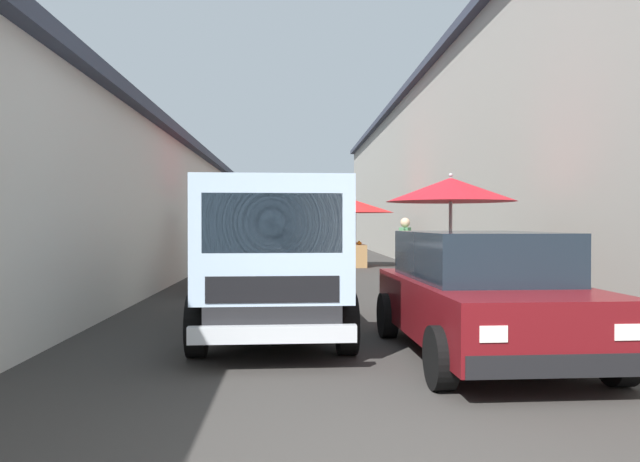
{
  "coord_description": "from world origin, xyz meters",
  "views": [
    {
      "loc": [
        -3.63,
        0.69,
        1.56
      ],
      "look_at": [
        10.82,
        0.05,
        1.37
      ],
      "focal_mm": 34.64,
      "sensor_mm": 36.0,
      "label": 1
    }
  ],
  "objects_px": {
    "fruit_stall_mid_lane": "(356,212)",
    "fruit_stall_near_right": "(449,212)",
    "fruit_stall_near_left": "(251,209)",
    "delivery_truck": "(272,263)",
    "parked_scooter": "(206,273)",
    "hatchback_car": "(481,293)",
    "vendor_in_shade": "(405,248)",
    "vendor_by_crates": "(258,242)"
  },
  "relations": [
    {
      "from": "fruit_stall_mid_lane",
      "to": "delivery_truck",
      "type": "height_order",
      "value": "fruit_stall_mid_lane"
    },
    {
      "from": "vendor_by_crates",
      "to": "fruit_stall_near_right",
      "type": "bearing_deg",
      "value": -162.17
    },
    {
      "from": "fruit_stall_mid_lane",
      "to": "fruit_stall_near_right",
      "type": "height_order",
      "value": "fruit_stall_mid_lane"
    },
    {
      "from": "fruit_stall_near_left",
      "to": "vendor_by_crates",
      "type": "relative_size",
      "value": 1.65
    },
    {
      "from": "hatchback_car",
      "to": "parked_scooter",
      "type": "relative_size",
      "value": 2.35
    },
    {
      "from": "delivery_truck",
      "to": "vendor_in_shade",
      "type": "height_order",
      "value": "delivery_truck"
    },
    {
      "from": "fruit_stall_near_right",
      "to": "parked_scooter",
      "type": "bearing_deg",
      "value": 50.14
    },
    {
      "from": "vendor_by_crates",
      "to": "parked_scooter",
      "type": "relative_size",
      "value": 0.91
    },
    {
      "from": "delivery_truck",
      "to": "vendor_by_crates",
      "type": "relative_size",
      "value": 3.25
    },
    {
      "from": "fruit_stall_near_right",
      "to": "vendor_in_shade",
      "type": "xyz_separation_m",
      "value": [
        4.38,
        -0.08,
        -0.76
      ]
    },
    {
      "from": "vendor_by_crates",
      "to": "fruit_stall_mid_lane",
      "type": "bearing_deg",
      "value": -89.5
    },
    {
      "from": "fruit_stall_near_left",
      "to": "vendor_in_shade",
      "type": "height_order",
      "value": "fruit_stall_near_left"
    },
    {
      "from": "fruit_stall_mid_lane",
      "to": "delivery_truck",
      "type": "bearing_deg",
      "value": 169.79
    },
    {
      "from": "delivery_truck",
      "to": "parked_scooter",
      "type": "relative_size",
      "value": 2.94
    },
    {
      "from": "fruit_stall_mid_lane",
      "to": "hatchback_car",
      "type": "bearing_deg",
      "value": 179.9
    },
    {
      "from": "fruit_stall_mid_lane",
      "to": "fruit_stall_near_right",
      "type": "relative_size",
      "value": 1.14
    },
    {
      "from": "delivery_truck",
      "to": "vendor_in_shade",
      "type": "relative_size",
      "value": 2.97
    },
    {
      "from": "vendor_by_crates",
      "to": "vendor_in_shade",
      "type": "xyz_separation_m",
      "value": [
        -7.31,
        -3.84,
        0.1
      ]
    },
    {
      "from": "fruit_stall_near_left",
      "to": "fruit_stall_mid_lane",
      "type": "height_order",
      "value": "fruit_stall_near_left"
    },
    {
      "from": "hatchback_car",
      "to": "vendor_by_crates",
      "type": "bearing_deg",
      "value": 13.18
    },
    {
      "from": "vendor_by_crates",
      "to": "hatchback_car",
      "type": "bearing_deg",
      "value": -166.82
    },
    {
      "from": "hatchback_car",
      "to": "vendor_by_crates",
      "type": "relative_size",
      "value": 2.59
    },
    {
      "from": "delivery_truck",
      "to": "parked_scooter",
      "type": "distance_m",
      "value": 6.0
    },
    {
      "from": "delivery_truck",
      "to": "vendor_in_shade",
      "type": "xyz_separation_m",
      "value": [
        6.4,
        -2.88,
        -0.07
      ]
    },
    {
      "from": "fruit_stall_near_left",
      "to": "delivery_truck",
      "type": "distance_m",
      "value": 7.7
    },
    {
      "from": "fruit_stall_near_left",
      "to": "hatchback_car",
      "type": "distance_m",
      "value": 9.13
    },
    {
      "from": "fruit_stall_near_right",
      "to": "hatchback_car",
      "type": "bearing_deg",
      "value": 172.99
    },
    {
      "from": "hatchback_car",
      "to": "parked_scooter",
      "type": "xyz_separation_m",
      "value": [
        6.58,
        4.1,
        -0.29
      ]
    },
    {
      "from": "fruit_stall_near_left",
      "to": "delivery_truck",
      "type": "relative_size",
      "value": 0.51
    },
    {
      "from": "fruit_stall_mid_lane",
      "to": "fruit_stall_near_right",
      "type": "distance_m",
      "value": 11.73
    },
    {
      "from": "fruit_stall_near_left",
      "to": "hatchback_car",
      "type": "bearing_deg",
      "value": -159.13
    },
    {
      "from": "fruit_stall_near_left",
      "to": "fruit_stall_mid_lane",
      "type": "xyz_separation_m",
      "value": [
        6.12,
        -3.25,
        0.03
      ]
    },
    {
      "from": "vendor_in_shade",
      "to": "fruit_stall_mid_lane",
      "type": "bearing_deg",
      "value": 3.2
    },
    {
      "from": "vendor_by_crates",
      "to": "delivery_truck",
      "type": "bearing_deg",
      "value": -175.99
    },
    {
      "from": "fruit_stall_near_left",
      "to": "hatchback_car",
      "type": "height_order",
      "value": "fruit_stall_near_left"
    },
    {
      "from": "vendor_by_crates",
      "to": "parked_scooter",
      "type": "distance_m",
      "value": 8.01
    },
    {
      "from": "fruit_stall_near_right",
      "to": "hatchback_car",
      "type": "height_order",
      "value": "fruit_stall_near_right"
    },
    {
      "from": "fruit_stall_near_right",
      "to": "hatchback_car",
      "type": "relative_size",
      "value": 0.6
    },
    {
      "from": "fruit_stall_near_left",
      "to": "vendor_by_crates",
      "type": "xyz_separation_m",
      "value": [
        6.09,
        0.18,
        -1.03
      ]
    },
    {
      "from": "delivery_truck",
      "to": "vendor_by_crates",
      "type": "xyz_separation_m",
      "value": [
        13.71,
        0.96,
        -0.17
      ]
    },
    {
      "from": "delivery_truck",
      "to": "vendor_by_crates",
      "type": "bearing_deg",
      "value": 4.01
    },
    {
      "from": "fruit_stall_near_right",
      "to": "delivery_truck",
      "type": "bearing_deg",
      "value": 125.75
    }
  ]
}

